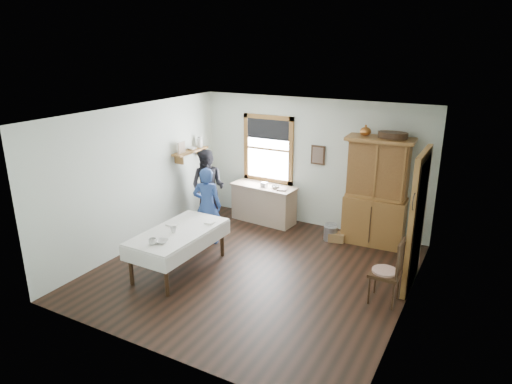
% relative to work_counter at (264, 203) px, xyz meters
% --- Properties ---
extents(room, '(5.01, 5.01, 2.70)m').
position_rel_work_counter_xyz_m(room, '(0.93, -2.14, 0.94)').
color(room, black).
rests_on(room, ground).
extents(window, '(1.18, 0.07, 1.48)m').
position_rel_work_counter_xyz_m(window, '(-0.07, 0.33, 1.22)').
color(window, white).
rests_on(window, room).
extents(doorway, '(0.09, 1.14, 2.22)m').
position_rel_work_counter_xyz_m(doorway, '(3.39, -1.29, 0.75)').
color(doorway, '#3F342D').
rests_on(doorway, room).
extents(wall_shelf, '(0.24, 1.00, 0.44)m').
position_rel_work_counter_xyz_m(wall_shelf, '(-1.44, -0.60, 1.16)').
color(wall_shelf, olive).
rests_on(wall_shelf, room).
extents(framed_picture, '(0.30, 0.04, 0.40)m').
position_rel_work_counter_xyz_m(framed_picture, '(1.08, 0.32, 1.14)').
color(framed_picture, '#372213').
rests_on(framed_picture, room).
extents(rug_beater, '(0.01, 0.27, 0.27)m').
position_rel_work_counter_xyz_m(rug_beater, '(3.38, -1.84, 1.31)').
color(rug_beater, black).
rests_on(rug_beater, room).
extents(work_counter, '(1.47, 0.67, 0.82)m').
position_rel_work_counter_xyz_m(work_counter, '(0.00, 0.00, 0.00)').
color(work_counter, tan).
rests_on(work_counter, room).
extents(china_hutch, '(1.26, 0.65, 2.10)m').
position_rel_work_counter_xyz_m(china_hutch, '(2.41, 0.01, 0.64)').
color(china_hutch, olive).
rests_on(china_hutch, room).
extents(dining_table, '(0.98, 1.83, 0.73)m').
position_rel_work_counter_xyz_m(dining_table, '(-0.23, -2.69, -0.05)').
color(dining_table, white).
rests_on(dining_table, room).
extents(spindle_chair, '(0.48, 0.48, 1.04)m').
position_rel_work_counter_xyz_m(spindle_chair, '(3.12, -2.04, 0.11)').
color(spindle_chair, '#372213').
rests_on(spindle_chair, room).
extents(pail, '(0.29, 0.29, 0.29)m').
position_rel_work_counter_xyz_m(pail, '(1.64, -0.26, -0.26)').
color(pail, gray).
rests_on(pail, room).
extents(wicker_basket, '(0.35, 0.28, 0.18)m').
position_rel_work_counter_xyz_m(wicker_basket, '(1.77, -0.27, -0.32)').
color(wicker_basket, '#997145').
rests_on(wicker_basket, room).
extents(woman_blue, '(0.60, 0.49, 1.41)m').
position_rel_work_counter_xyz_m(woman_blue, '(-0.44, -1.51, 0.30)').
color(woman_blue, navy).
rests_on(woman_blue, room).
extents(figure_dark, '(0.78, 0.64, 1.50)m').
position_rel_work_counter_xyz_m(figure_dark, '(-1.02, -0.63, 0.34)').
color(figure_dark, black).
rests_on(figure_dark, room).
extents(table_cup_a, '(0.14, 0.14, 0.10)m').
position_rel_work_counter_xyz_m(table_cup_a, '(-0.24, -3.32, 0.37)').
color(table_cup_a, silver).
rests_on(table_cup_a, dining_table).
extents(table_cup_b, '(0.14, 0.14, 0.10)m').
position_rel_work_counter_xyz_m(table_cup_b, '(-0.25, -2.79, 0.37)').
color(table_cup_b, silver).
rests_on(table_cup_b, dining_table).
extents(table_bowl, '(0.27, 0.27, 0.05)m').
position_rel_work_counter_xyz_m(table_bowl, '(-0.15, -3.21, 0.34)').
color(table_bowl, silver).
rests_on(table_bowl, dining_table).
extents(counter_book, '(0.24, 0.28, 0.02)m').
position_rel_work_counter_xyz_m(counter_book, '(0.36, -0.08, 0.42)').
color(counter_book, brown).
rests_on(counter_book, work_counter).
extents(counter_bowl, '(0.21, 0.21, 0.06)m').
position_rel_work_counter_xyz_m(counter_bowl, '(0.30, -0.05, 0.44)').
color(counter_bowl, silver).
rests_on(counter_bowl, work_counter).
extents(shelf_bowl, '(0.22, 0.22, 0.05)m').
position_rel_work_counter_xyz_m(shelf_bowl, '(-1.44, -0.59, 1.19)').
color(shelf_bowl, silver).
rests_on(shelf_bowl, wall_shelf).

